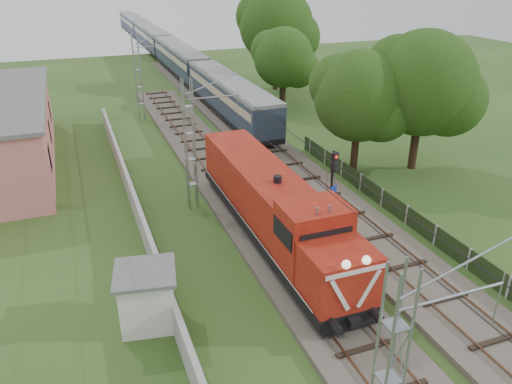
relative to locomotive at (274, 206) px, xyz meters
name	(u,v)px	position (x,y,z in m)	size (l,w,h in m)	color
ground	(328,312)	(0.00, -6.34, -2.19)	(140.00, 140.00, 0.00)	#28491B
track_main	(268,234)	(0.00, 0.66, -2.01)	(4.20, 70.00, 0.45)	#6B6054
track_side	(266,148)	(5.00, 13.66, -2.01)	(4.20, 80.00, 0.45)	#6B6054
catenary	(191,145)	(-2.95, 5.66, 1.86)	(3.31, 70.00, 8.00)	gray
boundary_wall	(135,205)	(-6.50, 5.66, -1.44)	(0.25, 40.00, 1.50)	#9E9E99
fence	(436,235)	(8.00, -3.34, -1.59)	(0.12, 32.00, 1.20)	black
locomotive	(274,206)	(0.00, 0.00, 0.00)	(2.92, 16.67, 4.23)	black
coach_rake	(164,46)	(5.00, 54.93, 0.18)	(2.82, 84.21, 3.26)	black
signal_post	(333,179)	(3.23, -0.38, 1.22)	(0.52, 0.43, 4.96)	black
relay_hut	(147,297)	(-7.40, -4.26, -0.91)	(2.86, 2.86, 2.55)	silver
tree_a	(361,97)	(9.59, 7.59, 3.18)	(6.64, 6.32, 8.61)	#3E2919
tree_b	(424,84)	(13.76, 6.31, 3.99)	(7.64, 7.28, 9.91)	#3E2919
tree_c	(284,58)	(11.40, 24.89, 2.87)	(6.27, 5.97, 8.13)	#3E2919
tree_d	(277,26)	(14.01, 32.96, 4.96)	(8.84, 8.42, 11.46)	#3E2919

